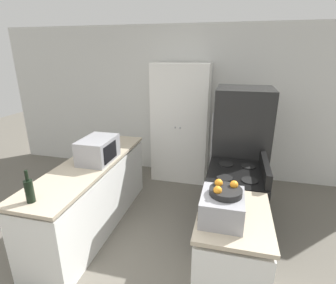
# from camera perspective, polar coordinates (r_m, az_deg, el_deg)

# --- Properties ---
(wall_back) EXTENTS (7.00, 0.06, 2.60)m
(wall_back) POSITION_cam_1_polar(r_m,az_deg,el_deg) (4.69, 4.27, 8.41)
(wall_back) COLOR silver
(wall_back) RESTS_ON ground_plane
(counter_left) EXTENTS (0.60, 2.18, 0.89)m
(counter_left) POSITION_cam_1_polar(r_m,az_deg,el_deg) (3.54, -16.12, -11.11)
(counter_left) COLOR silver
(counter_left) RESTS_ON ground_plane
(counter_right) EXTENTS (0.60, 0.84, 0.89)m
(counter_right) POSITION_cam_1_polar(r_m,az_deg,el_deg) (2.60, 13.37, -23.35)
(counter_right) COLOR silver
(counter_right) RESTS_ON ground_plane
(pantry_cabinet) EXTENTS (0.94, 0.51, 2.00)m
(pantry_cabinet) POSITION_cam_1_polar(r_m,az_deg,el_deg) (4.49, 2.76, 4.01)
(pantry_cabinet) COLOR white
(pantry_cabinet) RESTS_ON ground_plane
(stove) EXTENTS (0.66, 0.77, 1.05)m
(stove) POSITION_cam_1_polar(r_m,az_deg,el_deg) (3.25, 14.13, -13.34)
(stove) COLOR black
(stove) RESTS_ON ground_plane
(refrigerator) EXTENTS (0.75, 0.70, 1.73)m
(refrigerator) POSITION_cam_1_polar(r_m,az_deg,el_deg) (3.77, 15.34, -1.81)
(refrigerator) COLOR black
(refrigerator) RESTS_ON ground_plane
(microwave) EXTENTS (0.36, 0.51, 0.29)m
(microwave) POSITION_cam_1_polar(r_m,az_deg,el_deg) (3.30, -14.97, -1.63)
(microwave) COLOR #939399
(microwave) RESTS_ON counter_left
(wine_bottle) EXTENTS (0.08, 0.08, 0.31)m
(wine_bottle) POSITION_cam_1_polar(r_m,az_deg,el_deg) (2.65, -27.95, -9.28)
(wine_bottle) COLOR black
(wine_bottle) RESTS_ON counter_left
(toaster_oven) EXTENTS (0.34, 0.38, 0.21)m
(toaster_oven) POSITION_cam_1_polar(r_m,az_deg,el_deg) (2.18, 11.62, -13.70)
(toaster_oven) COLOR #939399
(toaster_oven) RESTS_ON counter_right
(fruit_bowl) EXTENTS (0.26, 0.26, 0.10)m
(fruit_bowl) POSITION_cam_1_polar(r_m,az_deg,el_deg) (2.13, 12.35, -10.27)
(fruit_bowl) COLOR black
(fruit_bowl) RESTS_ON toaster_oven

